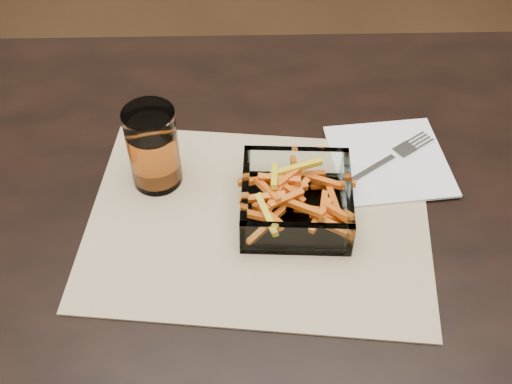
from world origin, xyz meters
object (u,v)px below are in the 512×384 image
glass_bowl (296,202)px  fork (388,159)px  dining_table (319,270)px  tumbler (154,150)px

glass_bowl → fork: size_ratio=0.96×
dining_table → fork: bearing=49.7°
dining_table → tumbler: bearing=156.3°
dining_table → fork: size_ratio=10.27×
dining_table → tumbler: tumbler is taller
fork → dining_table: bearing=-75.6°
glass_bowl → fork: 0.17m
tumbler → fork: (0.33, 0.02, -0.05)m
glass_bowl → tumbler: 0.20m
glass_bowl → fork: glass_bowl is taller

